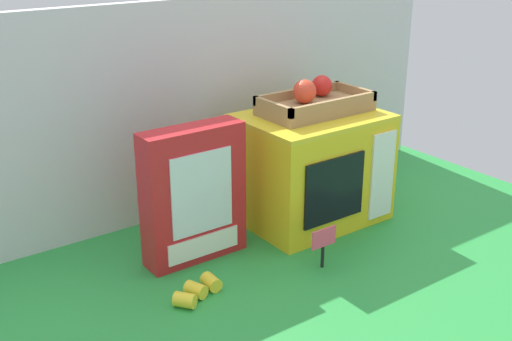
% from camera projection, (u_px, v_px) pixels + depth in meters
% --- Properties ---
extents(ground_plane, '(1.70, 1.70, 0.00)m').
position_uv_depth(ground_plane, '(257.00, 238.00, 1.65)').
color(ground_plane, green).
rests_on(ground_plane, ground).
extents(display_back_panel, '(1.61, 0.03, 0.57)m').
position_uv_depth(display_back_panel, '(199.00, 107.00, 1.74)').
color(display_back_panel, silver).
rests_on(display_back_panel, ground).
extents(toy_microwave, '(0.36, 0.28, 0.29)m').
position_uv_depth(toy_microwave, '(311.00, 168.00, 1.71)').
color(toy_microwave, yellow).
rests_on(toy_microwave, ground).
extents(food_groups_crate, '(0.29, 0.15, 0.09)m').
position_uv_depth(food_groups_crate, '(315.00, 102.00, 1.67)').
color(food_groups_crate, '#A37F51').
rests_on(food_groups_crate, toy_microwave).
extents(cookie_set_box, '(0.25, 0.08, 0.33)m').
position_uv_depth(cookie_set_box, '(194.00, 195.00, 1.50)').
color(cookie_set_box, red).
rests_on(cookie_set_box, ground).
extents(price_sign, '(0.07, 0.01, 0.10)m').
position_uv_depth(price_sign, '(324.00, 242.00, 1.49)').
color(price_sign, black).
rests_on(price_sign, ground).
extents(loose_toy_banana, '(0.13, 0.08, 0.03)m').
position_uv_depth(loose_toy_banana, '(197.00, 291.00, 1.38)').
color(loose_toy_banana, yellow).
rests_on(loose_toy_banana, ground).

